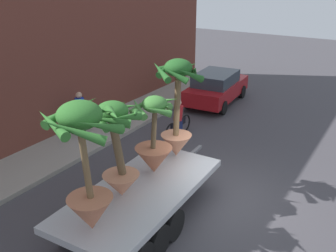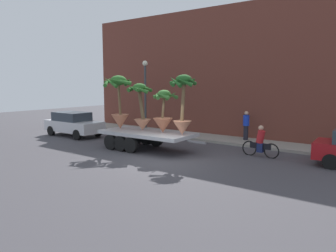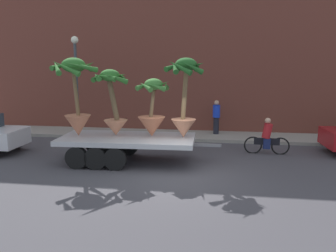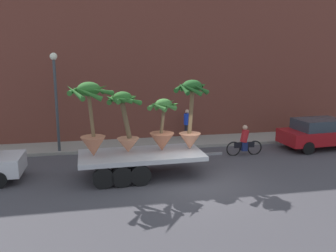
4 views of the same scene
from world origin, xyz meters
name	(u,v)px [view 3 (image 3 of 4)]	position (x,y,z in m)	size (l,w,h in m)	color
ground_plane	(179,174)	(0.00, 0.00, 0.00)	(60.00, 60.00, 0.00)	#423F44
sidewalk	(193,136)	(0.00, 6.10, 0.07)	(24.00, 2.20, 0.15)	gray
building_facade	(197,54)	(0.00, 7.80, 4.14)	(24.00, 1.20, 8.29)	brown
flatbed_trailer	(121,143)	(-2.37, 1.21, 0.75)	(6.05, 2.44, 0.98)	#B7BABF
potted_palm_rear	(185,98)	(0.01, 1.42, 2.46)	(1.53, 1.51, 2.93)	tan
potted_palm_middle	(76,96)	(-4.05, 1.14, 2.48)	(1.89, 1.79, 2.93)	#C17251
potted_palm_front	(113,102)	(-2.72, 1.43, 2.26)	(1.52, 1.46, 2.50)	tan
potted_palm_extra	(152,113)	(-1.19, 1.43, 1.86)	(1.33, 1.27, 2.18)	#B26647
cyclist	(267,138)	(3.24, 3.26, 0.67)	(1.84, 0.35, 1.54)	black
pedestrian_near_gate	(216,116)	(1.12, 6.39, 1.04)	(0.36, 0.36, 1.71)	black
street_lamp	(76,73)	(-5.75, 5.30, 3.23)	(0.36, 0.36, 4.83)	#383D42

